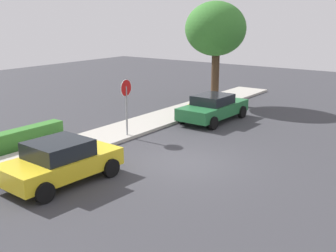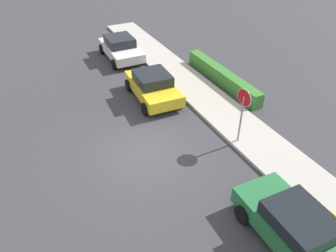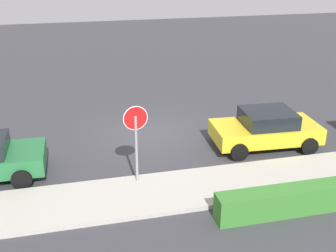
% 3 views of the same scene
% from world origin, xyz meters
% --- Properties ---
extents(ground_plane, '(60.00, 60.00, 0.00)m').
position_xyz_m(ground_plane, '(0.00, 0.00, 0.00)').
color(ground_plane, '#38383D').
extents(sidewalk_curb, '(32.00, 2.25, 0.14)m').
position_xyz_m(sidewalk_curb, '(0.00, 4.70, 0.07)').
color(sidewalk_curb, '#B2ADA3').
rests_on(sidewalk_curb, ground_plane).
extents(stop_sign, '(0.76, 0.09, 2.65)m').
position_xyz_m(stop_sign, '(1.18, 3.92, 1.82)').
color(stop_sign, gray).
rests_on(stop_sign, ground_plane).
extents(parked_car_yellow, '(4.02, 2.29, 1.42)m').
position_xyz_m(parked_car_yellow, '(-3.99, 2.24, 0.73)').
color(parked_car_yellow, yellow).
rests_on(parked_car_yellow, ground_plane).
extents(front_yard_hedge, '(6.46, 0.61, 0.80)m').
position_xyz_m(front_yard_hedge, '(-3.79, 6.47, 0.40)').
color(front_yard_hedge, '#387A2D').
rests_on(front_yard_hedge, ground_plane).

